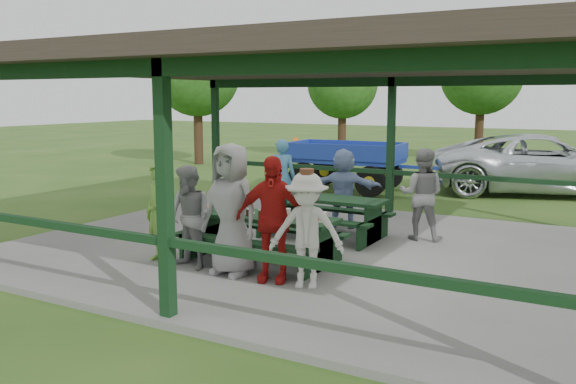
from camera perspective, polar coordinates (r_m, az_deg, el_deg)
The scene contains 19 objects.
ground at distance 10.61m, azimuth 2.37°, elevation -5.71°, with size 90.00×90.00×0.00m, color #2B5319.
concrete_slab at distance 10.60m, azimuth 2.37°, elevation -5.45°, with size 10.00×8.00×0.10m, color slate.
pavilion_structure at distance 10.28m, azimuth 2.48°, elevation 11.64°, with size 10.60×8.60×3.24m.
picnic_table_near at distance 9.61m, azimuth -2.52°, elevation -3.76°, with size 2.47×1.39×0.75m.
picnic_table_far at distance 11.28m, azimuth 3.26°, elevation -1.89°, with size 2.35×1.39×0.75m.
table_setting at distance 9.50m, azimuth -1.63°, elevation -1.97°, with size 2.33×0.45×0.10m.
contestant_green at distance 9.73m, azimuth -12.03°, elevation -1.93°, with size 0.57×0.37×1.56m, color #679E39.
contestant_grey_left at distance 9.26m, azimuth -9.22°, elevation -2.38°, with size 0.76×0.59×1.57m, color gray.
contestant_grey_mid at distance 8.84m, azimuth -5.34°, elevation -1.65°, with size 0.94×0.61×1.93m, color gray.
contestant_red at distance 8.51m, azimuth -1.51°, elevation -2.54°, with size 1.04×0.43×1.78m, color red.
contestant_white_fedora at distance 8.23m, azimuth 1.75°, elevation -3.61°, with size 1.15×0.88×1.63m.
spectator_lblue at distance 12.10m, azimuth 5.24°, elevation 0.38°, with size 1.46×0.47×1.58m, color #7D93C1.
spectator_blue at distance 13.24m, azimuth -0.58°, elevation 1.37°, with size 0.61×0.40×1.68m, color teal.
spectator_grey at distance 11.28m, azimuth 12.41°, elevation -0.20°, with size 0.81×0.63×1.67m, color gray.
pickup_truck at distance 18.28m, azimuth 22.79°, elevation 2.41°, with size 2.74×5.95×1.65m, color silver.
farm_trailer at distance 17.56m, azimuth 5.52°, elevation 2.54°, with size 4.28×2.03×1.49m.
tree_far_left at distance 26.85m, azimuth 5.13°, elevation 10.04°, with size 3.05×3.05×4.77m.
tree_left at distance 26.92m, azimuth 17.68°, elevation 10.46°, with size 3.40×3.40×5.32m.
tree_edge_left at distance 24.64m, azimuth -8.51°, elevation 10.85°, with size 3.36×3.36×5.25m.
Camera 1 is at (4.64, -9.16, 2.68)m, focal length 38.00 mm.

